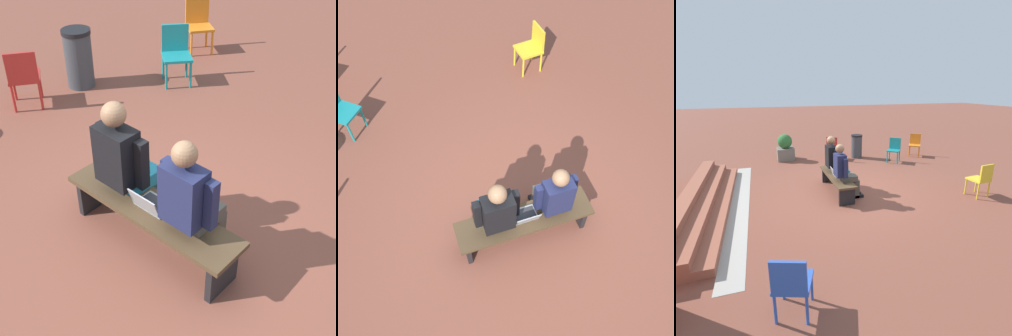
% 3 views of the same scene
% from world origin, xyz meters
% --- Properties ---
extents(ground_plane, '(60.00, 60.00, 0.00)m').
position_xyz_m(ground_plane, '(0.00, 0.00, 0.00)').
color(ground_plane, brown).
extents(bench, '(1.80, 0.44, 0.45)m').
position_xyz_m(bench, '(0.09, 0.26, 0.35)').
color(bench, '#4C3823').
rests_on(bench, ground).
extents(person_student, '(0.53, 0.67, 1.33)m').
position_xyz_m(person_student, '(-0.30, 0.19, 0.71)').
color(person_student, '#4C473D').
rests_on(person_student, ground).
extents(person_adult, '(0.56, 0.71, 1.38)m').
position_xyz_m(person_adult, '(0.46, 0.19, 0.73)').
color(person_adult, teal).
rests_on(person_adult, ground).
extents(laptop, '(0.32, 0.29, 0.21)m').
position_xyz_m(laptop, '(0.09, 0.27, 0.50)').
color(laptop, '#9EA0A5').
rests_on(laptop, bench).
extents(plastic_chair_near_bench_left, '(0.59, 0.59, 0.84)m').
position_xyz_m(plastic_chair_near_bench_left, '(2.20, -2.48, 0.48)').
color(plastic_chair_near_bench_left, teal).
rests_on(plastic_chair_near_bench_left, ground).
extents(plastic_chair_far_left, '(0.46, 0.46, 0.84)m').
position_xyz_m(plastic_chair_far_left, '(-1.25, -2.96, 0.48)').
color(plastic_chair_far_left, gold).
rests_on(plastic_chair_far_left, ground).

